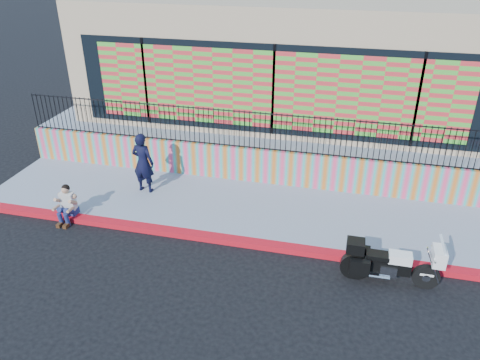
% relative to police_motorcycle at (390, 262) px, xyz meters
% --- Properties ---
extents(ground, '(90.00, 90.00, 0.00)m').
position_rel_police_motorcycle_xyz_m(ground, '(-3.57, 0.64, -0.56)').
color(ground, black).
rests_on(ground, ground).
extents(red_curb, '(16.00, 0.30, 0.15)m').
position_rel_police_motorcycle_xyz_m(red_curb, '(-3.57, 0.64, -0.49)').
color(red_curb, red).
rests_on(red_curb, ground).
extents(sidewalk, '(16.00, 3.00, 0.15)m').
position_rel_police_motorcycle_xyz_m(sidewalk, '(-3.57, 2.29, -0.49)').
color(sidewalk, gray).
rests_on(sidewalk, ground).
extents(mural_wall, '(16.00, 0.20, 1.10)m').
position_rel_police_motorcycle_xyz_m(mural_wall, '(-3.57, 3.89, 0.14)').
color(mural_wall, '#FF4374').
rests_on(mural_wall, sidewalk).
extents(metal_fence, '(15.80, 0.04, 1.20)m').
position_rel_police_motorcycle_xyz_m(metal_fence, '(-3.57, 3.89, 1.29)').
color(metal_fence, black).
rests_on(metal_fence, mural_wall).
extents(elevated_platform, '(16.00, 10.00, 1.25)m').
position_rel_police_motorcycle_xyz_m(elevated_platform, '(-3.57, 8.99, 0.06)').
color(elevated_platform, gray).
rests_on(elevated_platform, ground).
extents(storefront_building, '(14.00, 8.06, 4.00)m').
position_rel_police_motorcycle_xyz_m(storefront_building, '(-3.57, 8.78, 2.69)').
color(storefront_building, tan).
rests_on(storefront_building, elevated_platform).
extents(police_motorcycle, '(2.15, 0.71, 1.34)m').
position_rel_police_motorcycle_xyz_m(police_motorcycle, '(0.00, 0.00, 0.00)').
color(police_motorcycle, black).
rests_on(police_motorcycle, ground).
extents(police_officer, '(0.72, 0.51, 1.86)m').
position_rel_police_motorcycle_xyz_m(police_officer, '(-7.02, 2.49, 0.52)').
color(police_officer, black).
rests_on(police_officer, sidewalk).
extents(seated_man, '(0.54, 0.71, 1.06)m').
position_rel_police_motorcycle_xyz_m(seated_man, '(-8.50, 0.56, -0.11)').
color(seated_man, navy).
rests_on(seated_man, ground).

